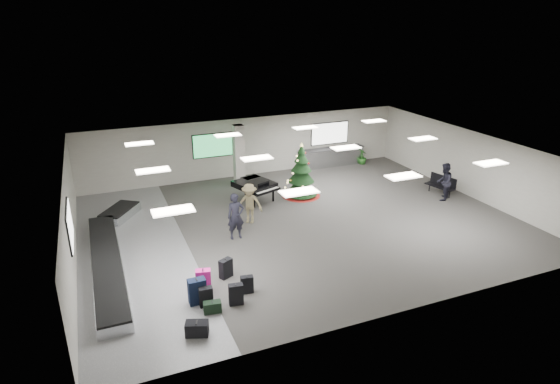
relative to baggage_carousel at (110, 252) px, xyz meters
name	(u,v)px	position (x,y,z in m)	size (l,w,h in m)	color
ground	(302,223)	(7.84, 0.08, -0.21)	(18.00, 18.00, 0.00)	#383633
room_envelope	(288,168)	(7.46, 0.75, 2.12)	(18.02, 14.02, 3.21)	#ABA79C
baggage_carousel	(110,252)	(0.00, 0.00, 0.00)	(2.28, 9.71, 0.43)	silver
service_counter	(331,157)	(12.84, 6.73, 0.33)	(4.05, 0.65, 1.08)	silver
suitcase_0	(206,297)	(2.54, -4.36, 0.11)	(0.43, 0.26, 0.67)	black
suitcase_1	(236,294)	(3.42, -4.61, 0.13)	(0.47, 0.29, 0.71)	black
pink_suitcase	(204,280)	(2.67, -3.50, 0.17)	(0.54, 0.38, 0.78)	#E01D89
suitcase_3	(226,268)	(3.58, -2.96, 0.13)	(0.51, 0.42, 0.70)	black
navy_suitcase	(197,291)	(2.33, -4.10, 0.21)	(0.55, 0.32, 0.86)	black
green_duffel	(212,307)	(2.63, -4.75, -0.03)	(0.57, 0.34, 0.37)	black
suitcase_7	(247,284)	(3.94, -4.13, 0.08)	(0.43, 0.27, 0.61)	black
black_duffel	(197,329)	(1.96, -5.63, 0.00)	(0.72, 0.55, 0.44)	black
christmas_tree	(301,178)	(9.16, 3.02, 0.71)	(1.90, 1.90, 2.71)	maroon
grand_piano	(255,185)	(6.85, 3.24, 0.58)	(2.05, 2.33, 1.11)	black
bench	(442,184)	(15.71, 0.55, 0.32)	(0.83, 1.56, 0.94)	black
traveler_a	(236,216)	(4.80, -0.23, 0.73)	(0.69, 0.45, 1.89)	black
traveler_b	(249,203)	(5.79, 0.97, 0.67)	(1.14, 0.65, 1.76)	olive
traveler_bench	(444,182)	(15.26, -0.08, 0.70)	(0.89, 0.69, 1.83)	black
potted_plant_left	(302,170)	(10.50, 5.74, 0.14)	(0.39, 0.32, 0.71)	#154317
potted_plant_right	(362,157)	(14.74, 6.35, 0.23)	(0.49, 0.49, 0.88)	#154317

